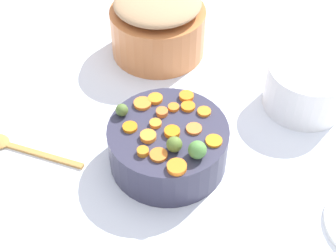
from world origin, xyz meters
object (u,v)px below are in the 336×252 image
(serving_bowl_carrots, at_px, (168,145))
(wooden_spoon, at_px, (14,146))
(casserole_dish, at_px, (306,87))
(metal_pot, at_px, (158,31))

(serving_bowl_carrots, relative_size, wooden_spoon, 1.03)
(wooden_spoon, height_order, casserole_dish, casserole_dish)
(casserole_dish, bearing_deg, metal_pot, 176.07)
(metal_pot, bearing_deg, serving_bowl_carrots, -58.89)
(metal_pot, bearing_deg, wooden_spoon, -104.44)
(serving_bowl_carrots, relative_size, casserole_dish, 1.32)
(casserole_dish, bearing_deg, serving_bowl_carrots, -124.16)
(metal_pot, distance_m, casserole_dish, 0.43)
(serving_bowl_carrots, distance_m, casserole_dish, 0.39)
(serving_bowl_carrots, distance_m, wooden_spoon, 0.36)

